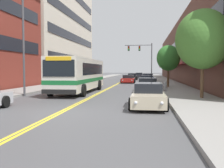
{
  "coord_description": "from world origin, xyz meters",
  "views": [
    {
      "loc": [
        4.13,
        -11.67,
        2.09
      ],
      "look_at": [
        -0.4,
        21.71,
        0.15
      ],
      "focal_mm": 40.0,
      "sensor_mm": 36.0,
      "label": 1
    }
  ],
  "objects_px": {
    "car_slate_blue_parked_right_far": "(147,80)",
    "fire_hydrant": "(165,86)",
    "car_navy_parked_right_end": "(148,78)",
    "car_black_moving_third": "(132,77)",
    "street_tree_right_mid": "(168,58)",
    "car_white_parked_left_near": "(94,79)",
    "car_dark_grey_parked_right_mid": "(148,85)",
    "car_charcoal_moving_second": "(139,76)",
    "city_bus": "(79,74)",
    "traffic_signal_mast": "(143,54)",
    "street_tree_right_near": "(203,39)",
    "street_lamp_left_near": "(26,34)",
    "car_beige_parked_left_far": "(85,80)",
    "car_champagne_parked_right_foreground": "(148,96)",
    "car_red_moving_lead": "(128,79)"
  },
  "relations": [
    {
      "from": "car_slate_blue_parked_right_far",
      "to": "fire_hydrant",
      "type": "relative_size",
      "value": 4.69
    },
    {
      "from": "car_navy_parked_right_end",
      "to": "car_black_moving_third",
      "type": "relative_size",
      "value": 1.14
    },
    {
      "from": "street_tree_right_mid",
      "to": "car_white_parked_left_near",
      "type": "bearing_deg",
      "value": 132.81
    },
    {
      "from": "car_dark_grey_parked_right_mid",
      "to": "car_navy_parked_right_end",
      "type": "distance_m",
      "value": 18.3
    },
    {
      "from": "car_charcoal_moving_second",
      "to": "city_bus",
      "type": "bearing_deg",
      "value": -96.3
    },
    {
      "from": "car_slate_blue_parked_right_far",
      "to": "traffic_signal_mast",
      "type": "xyz_separation_m",
      "value": [
        -0.75,
        13.21,
        4.37
      ]
    },
    {
      "from": "street_tree_right_near",
      "to": "fire_hydrant",
      "type": "height_order",
      "value": "street_tree_right_near"
    },
    {
      "from": "car_slate_blue_parked_right_far",
      "to": "street_lamp_left_near",
      "type": "relative_size",
      "value": 0.5
    },
    {
      "from": "street_lamp_left_near",
      "to": "car_dark_grey_parked_right_mid",
      "type": "bearing_deg",
      "value": 32.53
    },
    {
      "from": "street_lamp_left_near",
      "to": "street_tree_right_near",
      "type": "distance_m",
      "value": 13.0
    },
    {
      "from": "city_bus",
      "to": "car_beige_parked_left_far",
      "type": "xyz_separation_m",
      "value": [
        -2.42,
        11.82,
        -1.14
      ]
    },
    {
      "from": "car_dark_grey_parked_right_mid",
      "to": "car_slate_blue_parked_right_far",
      "type": "distance_m",
      "value": 10.14
    },
    {
      "from": "car_charcoal_moving_second",
      "to": "fire_hydrant",
      "type": "xyz_separation_m",
      "value": [
        3.48,
        -38.87,
        -0.01
      ]
    },
    {
      "from": "car_champagne_parked_right_foreground",
      "to": "street_tree_right_near",
      "type": "xyz_separation_m",
      "value": [
        3.64,
        3.41,
        3.5
      ]
    },
    {
      "from": "car_navy_parked_right_end",
      "to": "street_tree_right_near",
      "type": "xyz_separation_m",
      "value": [
        3.47,
        -25.12,
        3.45
      ]
    },
    {
      "from": "car_dark_grey_parked_right_mid",
      "to": "car_black_moving_third",
      "type": "bearing_deg",
      "value": 96.14
    },
    {
      "from": "car_champagne_parked_right_foreground",
      "to": "fire_hydrant",
      "type": "bearing_deg",
      "value": 79.94
    },
    {
      "from": "street_lamp_left_near",
      "to": "car_red_moving_lead",
      "type": "bearing_deg",
      "value": 72.79
    },
    {
      "from": "car_beige_parked_left_far",
      "to": "street_lamp_left_near",
      "type": "relative_size",
      "value": 0.59
    },
    {
      "from": "car_beige_parked_left_far",
      "to": "street_tree_right_mid",
      "type": "height_order",
      "value": "street_tree_right_mid"
    },
    {
      "from": "car_beige_parked_left_far",
      "to": "street_tree_right_near",
      "type": "relative_size",
      "value": 0.82
    },
    {
      "from": "city_bus",
      "to": "car_slate_blue_parked_right_far",
      "type": "bearing_deg",
      "value": 62.72
    },
    {
      "from": "car_slate_blue_parked_right_far",
      "to": "street_tree_right_mid",
      "type": "bearing_deg",
      "value": -68.72
    },
    {
      "from": "city_bus",
      "to": "car_slate_blue_parked_right_far",
      "type": "relative_size",
      "value": 2.64
    },
    {
      "from": "street_lamp_left_near",
      "to": "street_tree_right_mid",
      "type": "xyz_separation_m",
      "value": [
        11.66,
        10.14,
        -1.5
      ]
    },
    {
      "from": "car_dark_grey_parked_right_mid",
      "to": "fire_hydrant",
      "type": "distance_m",
      "value": 1.81
    },
    {
      "from": "car_charcoal_moving_second",
      "to": "street_lamp_left_near",
      "type": "bearing_deg",
      "value": -99.68
    },
    {
      "from": "car_charcoal_moving_second",
      "to": "traffic_signal_mast",
      "type": "xyz_separation_m",
      "value": [
        1.06,
        -14.75,
        4.36
      ]
    },
    {
      "from": "car_dark_grey_parked_right_mid",
      "to": "car_black_moving_third",
      "type": "relative_size",
      "value": 1.11
    },
    {
      "from": "car_slate_blue_parked_right_far",
      "to": "car_black_moving_third",
      "type": "distance_m",
      "value": 17.82
    },
    {
      "from": "traffic_signal_mast",
      "to": "street_tree_right_mid",
      "type": "height_order",
      "value": "traffic_signal_mast"
    },
    {
      "from": "car_dark_grey_parked_right_mid",
      "to": "car_black_moving_third",
      "type": "height_order",
      "value": "car_black_moving_third"
    },
    {
      "from": "car_slate_blue_parked_right_far",
      "to": "car_red_moving_lead",
      "type": "xyz_separation_m",
      "value": [
        -2.9,
        4.66,
        -0.03
      ]
    },
    {
      "from": "car_white_parked_left_near",
      "to": "traffic_signal_mast",
      "type": "height_order",
      "value": "traffic_signal_mast"
    },
    {
      "from": "street_lamp_left_near",
      "to": "fire_hydrant",
      "type": "relative_size",
      "value": 9.42
    },
    {
      "from": "car_black_moving_third",
      "to": "traffic_signal_mast",
      "type": "distance_m",
      "value": 6.55
    },
    {
      "from": "traffic_signal_mast",
      "to": "car_red_moving_lead",
      "type": "bearing_deg",
      "value": -104.09
    },
    {
      "from": "car_beige_parked_left_far",
      "to": "street_lamp_left_near",
      "type": "bearing_deg",
      "value": -92.43
    },
    {
      "from": "city_bus",
      "to": "car_dark_grey_parked_right_mid",
      "type": "relative_size",
      "value": 2.32
    },
    {
      "from": "car_navy_parked_right_end",
      "to": "car_white_parked_left_near",
      "type": "bearing_deg",
      "value": -165.46
    },
    {
      "from": "car_navy_parked_right_end",
      "to": "car_red_moving_lead",
      "type": "xyz_separation_m",
      "value": [
        -3.05,
        -3.5,
        -0.09
      ]
    },
    {
      "from": "car_champagne_parked_right_foreground",
      "to": "street_lamp_left_near",
      "type": "bearing_deg",
      "value": 155.47
    },
    {
      "from": "car_champagne_parked_right_foreground",
      "to": "car_slate_blue_parked_right_far",
      "type": "distance_m",
      "value": 20.36
    },
    {
      "from": "street_tree_right_near",
      "to": "street_tree_right_mid",
      "type": "xyz_separation_m",
      "value": [
        -1.3,
        10.98,
        -0.74
      ]
    },
    {
      "from": "car_navy_parked_right_end",
      "to": "traffic_signal_mast",
      "type": "bearing_deg",
      "value": 100.18
    },
    {
      "from": "city_bus",
      "to": "traffic_signal_mast",
      "type": "bearing_deg",
      "value": 77.77
    },
    {
      "from": "traffic_signal_mast",
      "to": "fire_hydrant",
      "type": "relative_size",
      "value": 8.02
    },
    {
      "from": "car_red_moving_lead",
      "to": "fire_hydrant",
      "type": "xyz_separation_m",
      "value": [
        4.56,
        -15.57,
        0.03
      ]
    },
    {
      "from": "street_lamp_left_near",
      "to": "fire_hydrant",
      "type": "bearing_deg",
      "value": 25.3
    },
    {
      "from": "car_black_moving_third",
      "to": "street_tree_right_near",
      "type": "distance_m",
      "value": 35.32
    }
  ]
}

